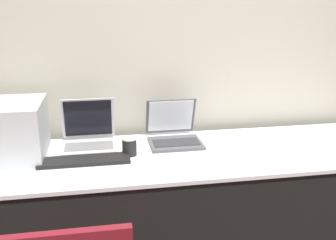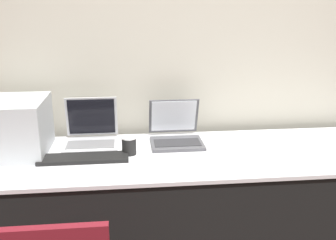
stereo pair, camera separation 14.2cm
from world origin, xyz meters
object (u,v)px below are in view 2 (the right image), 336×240
at_px(laptop_left, 91,134).
at_px(external_keyboard, 84,158).
at_px(printer, 10,125).
at_px(laptop_right, 176,133).
at_px(coffee_cup, 129,145).

xyz_separation_m(laptop_left, external_keyboard, (-0.02, -0.25, -0.05)).
relative_size(laptop_left, external_keyboard, 0.65).
bearing_deg(printer, external_keyboard, -20.73).
bearing_deg(printer, laptop_left, 13.82).
distance_m(laptop_right, coffee_cup, 0.32).
bearing_deg(laptop_left, laptop_right, -2.26).
distance_m(printer, coffee_cup, 0.64).
distance_m(printer, laptop_right, 0.91).
xyz_separation_m(laptop_right, coffee_cup, (-0.27, -0.17, -0.00)).
relative_size(external_keyboard, coffee_cup, 4.70).
height_order(laptop_left, external_keyboard, laptop_left).
bearing_deg(coffee_cup, printer, 172.02).
distance_m(laptop_left, external_keyboard, 0.25).
distance_m(printer, external_keyboard, 0.44).
distance_m(laptop_left, coffee_cup, 0.29).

